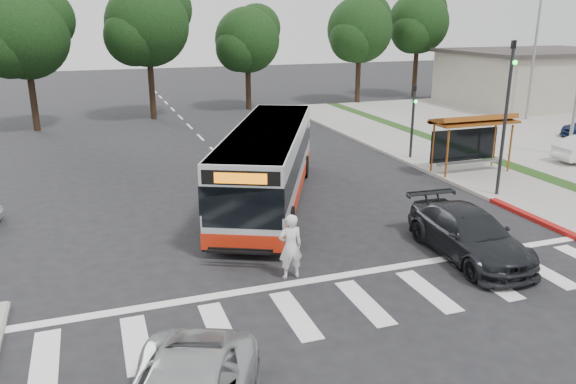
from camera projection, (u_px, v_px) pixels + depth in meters
name	position (u px, v px, depth m)	size (l,w,h in m)	color
ground	(299.00, 237.00, 19.67)	(140.00, 140.00, 0.00)	black
sidewalk_east	(438.00, 158.00, 30.35)	(4.00, 40.00, 0.12)	gray
curb_east	(405.00, 161.00, 29.71)	(0.30, 40.00, 0.15)	#9E9991
curb_east_red	(546.00, 224.00, 20.71)	(0.32, 6.00, 0.15)	maroon
commercial_building	(535.00, 79.00, 48.34)	(14.00, 10.00, 4.40)	#AAA08F
building_roof_cap	(539.00, 51.00, 47.64)	(14.60, 10.60, 0.30)	#383330
crosswalk_ladder	(364.00, 302.00, 15.17)	(18.00, 2.60, 0.01)	silver
bus_shelter	(472.00, 126.00, 26.99)	(4.20, 1.60, 2.86)	#8F4A17
traffic_signal_ne_tall	(507.00, 106.00, 22.91)	(0.18, 0.37, 6.50)	black
traffic_signal_ne_short	(413.00, 114.00, 29.62)	(0.18, 0.37, 4.00)	black
lot_light_mid	(536.00, 38.00, 39.93)	(1.90, 0.35, 9.01)	gray
tree_ne_a	(360.00, 29.00, 48.12)	(6.16, 5.74, 9.30)	black
tree_ne_b	(419.00, 22.00, 51.98)	(6.16, 5.74, 10.02)	black
tree_north_a	(148.00, 23.00, 40.44)	(6.60, 6.15, 10.17)	black
tree_north_b	(248.00, 39.00, 45.15)	(5.72, 5.33, 8.43)	black
tree_north_c	(26.00, 34.00, 36.28)	(6.16, 5.74, 9.30)	black
transit_bus	(268.00, 165.00, 22.98)	(2.62, 12.11, 3.13)	silver
pedestrian	(290.00, 246.00, 16.33)	(0.72, 0.48, 1.99)	silver
dark_sedan	(469.00, 234.00, 17.89)	(2.13, 5.24, 1.52)	black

